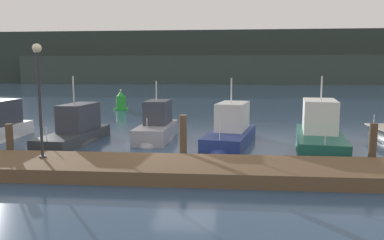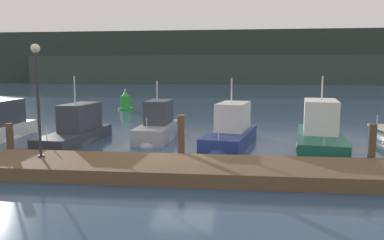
% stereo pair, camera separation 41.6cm
% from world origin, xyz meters
% --- Properties ---
extents(ground_plane, '(400.00, 400.00, 0.00)m').
position_xyz_m(ground_plane, '(0.00, 0.00, 0.00)').
color(ground_plane, navy).
extents(dock, '(37.31, 2.80, 0.45)m').
position_xyz_m(dock, '(0.00, -2.32, 0.23)').
color(dock, brown).
rests_on(dock, ground).
extents(mooring_pile_1, '(0.28, 0.28, 1.45)m').
position_xyz_m(mooring_pile_1, '(-7.00, -0.67, 0.73)').
color(mooring_pile_1, '#4C3D2D').
rests_on(mooring_pile_1, ground).
extents(mooring_pile_2, '(0.28, 0.28, 1.88)m').
position_xyz_m(mooring_pile_2, '(0.00, -0.67, 0.94)').
color(mooring_pile_2, '#4C3D2D').
rests_on(mooring_pile_2, ground).
extents(mooring_pile_3, '(0.28, 0.28, 1.65)m').
position_xyz_m(mooring_pile_3, '(7.00, -0.67, 0.82)').
color(mooring_pile_3, '#4C3D2D').
rests_on(mooring_pile_3, ground).
extents(motorboat_berth_3, '(2.18, 6.08, 3.78)m').
position_xyz_m(motorboat_berth_3, '(-5.85, 3.11, 0.34)').
color(motorboat_berth_3, '#2D3338').
rests_on(motorboat_berth_3, ground).
extents(motorboat_berth_4, '(1.83, 4.92, 3.61)m').
position_xyz_m(motorboat_berth_4, '(-1.96, 4.33, 0.36)').
color(motorboat_berth_4, gray).
rests_on(motorboat_berth_4, ground).
extents(motorboat_berth_5, '(3.08, 6.14, 3.78)m').
position_xyz_m(motorboat_berth_5, '(1.87, 3.55, 0.34)').
color(motorboat_berth_5, navy).
rests_on(motorboat_berth_5, ground).
extents(motorboat_berth_6, '(3.24, 6.89, 3.93)m').
position_xyz_m(motorboat_berth_6, '(5.99, 2.99, 0.38)').
color(motorboat_berth_6, '#195647').
rests_on(motorboat_berth_6, ground).
extents(channel_buoy, '(1.33, 1.33, 1.89)m').
position_xyz_m(channel_buoy, '(-7.98, 18.82, 0.70)').
color(channel_buoy, green).
rests_on(channel_buoy, ground).
extents(dock_lamppost, '(0.32, 0.32, 4.04)m').
position_xyz_m(dock_lamppost, '(-4.95, -2.04, 3.15)').
color(dock_lamppost, '#2D2D33').
rests_on(dock_lamppost, dock).
extents(hillside_backdrop, '(240.00, 23.00, 15.01)m').
position_xyz_m(hillside_backdrop, '(2.64, 98.96, 6.91)').
color(hillside_backdrop, '#28332D').
rests_on(hillside_backdrop, ground).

